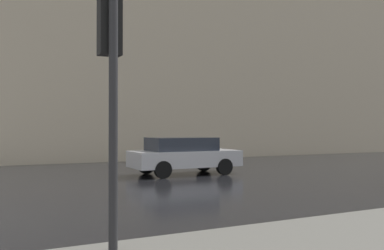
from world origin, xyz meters
TOP-DOWN VIEW (x-y plane):
  - traffic_signal_post at (-3.35, -2.74)m, footprint 0.44×0.30m
  - car_silver at (5.50, -8.03)m, footprint 1.85×4.10m

SIDE VIEW (x-z plane):
  - car_silver at x=5.50m, z-range 0.05..1.46m
  - traffic_signal_post at x=-3.35m, z-range 0.91..4.34m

